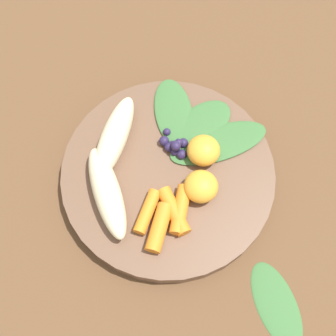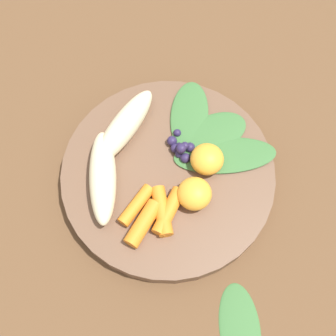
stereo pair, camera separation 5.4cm
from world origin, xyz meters
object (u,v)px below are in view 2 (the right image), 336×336
(banana_peeled_right, at_px, (124,126))
(kale_leaf_stray, at_px, (240,329))
(orange_segment_near, at_px, (207,159))
(bowl, at_px, (168,175))
(banana_peeled_left, at_px, (103,177))

(banana_peeled_right, height_order, kale_leaf_stray, banana_peeled_right)
(banana_peeled_right, height_order, orange_segment_near, banana_peeled_right)
(bowl, height_order, banana_peeled_right, banana_peeled_right)
(bowl, height_order, banana_peeled_left, banana_peeled_left)
(banana_peeled_left, distance_m, banana_peeled_right, 0.07)
(banana_peeled_left, bearing_deg, banana_peeled_right, 157.44)
(banana_peeled_left, height_order, orange_segment_near, banana_peeled_left)
(kale_leaf_stray, bearing_deg, banana_peeled_left, -140.91)
(banana_peeled_left, bearing_deg, kale_leaf_stray, 39.26)
(orange_segment_near, bearing_deg, kale_leaf_stray, 17.35)
(banana_peeled_right, bearing_deg, kale_leaf_stray, 61.31)
(bowl, relative_size, banana_peeled_right, 2.22)
(orange_segment_near, bearing_deg, banana_peeled_left, -71.88)
(banana_peeled_left, bearing_deg, bowl, 96.43)
(banana_peeled_right, bearing_deg, orange_segment_near, 97.73)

